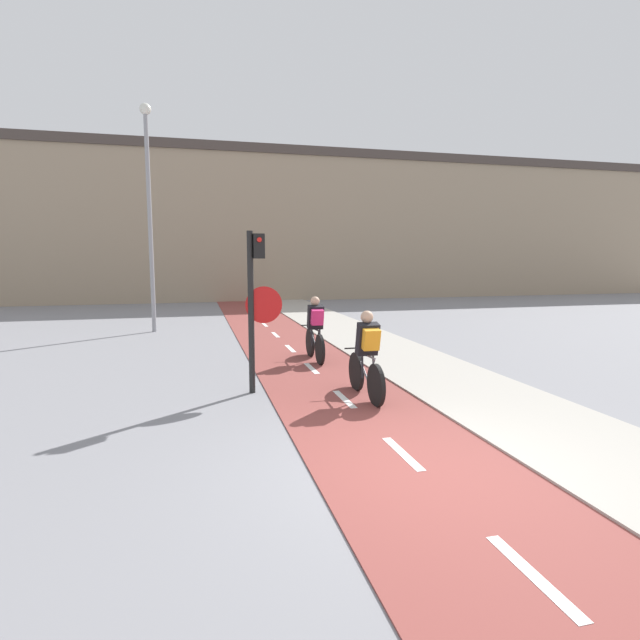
# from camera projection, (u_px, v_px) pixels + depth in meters

# --- Properties ---
(ground_plane) EXTENTS (120.00, 120.00, 0.00)m
(ground_plane) POSITION_uv_depth(u_px,v_px,m) (420.00, 471.00, 5.80)
(ground_plane) COLOR gray
(bike_lane) EXTENTS (2.50, 60.00, 0.02)m
(bike_lane) POSITION_uv_depth(u_px,v_px,m) (420.00, 470.00, 5.81)
(bike_lane) COLOR brown
(bike_lane) RESTS_ON ground_plane
(sidewalk_strip) EXTENTS (2.40, 60.00, 0.05)m
(sidewalk_strip) POSITION_uv_depth(u_px,v_px,m) (595.00, 449.00, 6.40)
(sidewalk_strip) COLOR #A8A399
(sidewalk_strip) RESTS_ON ground_plane
(building_row_background) EXTENTS (60.00, 5.20, 8.70)m
(building_row_background) POSITION_uv_depth(u_px,v_px,m) (234.00, 226.00, 29.94)
(building_row_background) COLOR gray
(building_row_background) RESTS_ON ground_plane
(traffic_light_pole) EXTENTS (0.67, 0.25, 2.94)m
(traffic_light_pole) POSITION_uv_depth(u_px,v_px,m) (256.00, 293.00, 8.97)
(traffic_light_pole) COLOR black
(traffic_light_pole) RESTS_ON ground_plane
(street_lamp_far) EXTENTS (0.36, 0.36, 7.34)m
(street_lamp_far) POSITION_uv_depth(u_px,v_px,m) (149.00, 196.00, 16.17)
(street_lamp_far) COLOR gray
(street_lamp_far) RESTS_ON ground_plane
(cyclist_near) EXTENTS (0.46, 1.76, 1.56)m
(cyclist_near) POSITION_uv_depth(u_px,v_px,m) (367.00, 358.00, 8.70)
(cyclist_near) COLOR black
(cyclist_near) RESTS_ON ground_plane
(cyclist_far) EXTENTS (0.46, 1.71, 1.55)m
(cyclist_far) POSITION_uv_depth(u_px,v_px,m) (315.00, 331.00, 11.89)
(cyclist_far) COLOR black
(cyclist_far) RESTS_ON ground_plane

